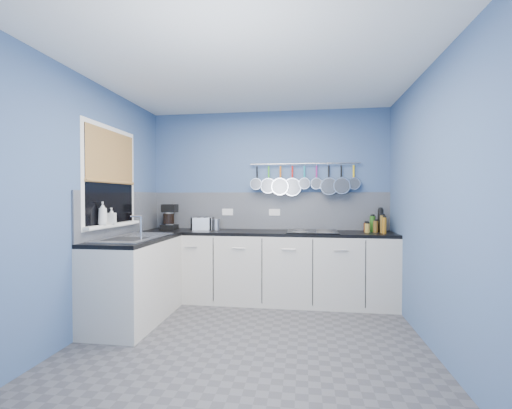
% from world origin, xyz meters
% --- Properties ---
extents(floor, '(3.20, 3.00, 0.02)m').
position_xyz_m(floor, '(0.00, 0.00, -0.01)').
color(floor, '#47474C').
rests_on(floor, ground).
extents(ceiling, '(3.20, 3.00, 0.02)m').
position_xyz_m(ceiling, '(0.00, 0.00, 2.51)').
color(ceiling, white).
rests_on(ceiling, ground).
extents(wall_back, '(3.20, 0.02, 2.50)m').
position_xyz_m(wall_back, '(0.00, 1.51, 1.25)').
color(wall_back, '#415B88').
rests_on(wall_back, ground).
extents(wall_front, '(3.20, 0.02, 2.50)m').
position_xyz_m(wall_front, '(0.00, -1.51, 1.25)').
color(wall_front, '#415B88').
rests_on(wall_front, ground).
extents(wall_left, '(0.02, 3.00, 2.50)m').
position_xyz_m(wall_left, '(-1.61, 0.00, 1.25)').
color(wall_left, '#415B88').
rests_on(wall_left, ground).
extents(wall_right, '(0.02, 3.00, 2.50)m').
position_xyz_m(wall_right, '(1.61, 0.00, 1.25)').
color(wall_right, '#415B88').
rests_on(wall_right, ground).
extents(backsplash_back, '(3.20, 0.02, 0.50)m').
position_xyz_m(backsplash_back, '(0.00, 1.49, 1.15)').
color(backsplash_back, slate).
rests_on(backsplash_back, wall_back).
extents(backsplash_left, '(0.02, 1.80, 0.50)m').
position_xyz_m(backsplash_left, '(-1.59, 0.60, 1.15)').
color(backsplash_left, slate).
rests_on(backsplash_left, wall_left).
extents(cabinet_run_back, '(3.20, 0.60, 0.86)m').
position_xyz_m(cabinet_run_back, '(0.00, 1.20, 0.43)').
color(cabinet_run_back, beige).
rests_on(cabinet_run_back, ground).
extents(worktop_back, '(3.20, 0.60, 0.04)m').
position_xyz_m(worktop_back, '(0.00, 1.20, 0.88)').
color(worktop_back, black).
rests_on(worktop_back, cabinet_run_back).
extents(cabinet_run_left, '(0.60, 1.20, 0.86)m').
position_xyz_m(cabinet_run_left, '(-1.30, 0.30, 0.43)').
color(cabinet_run_left, beige).
rests_on(cabinet_run_left, ground).
extents(worktop_left, '(0.60, 1.20, 0.04)m').
position_xyz_m(worktop_left, '(-1.30, 0.30, 0.88)').
color(worktop_left, black).
rests_on(worktop_left, cabinet_run_left).
extents(window_frame, '(0.01, 1.00, 1.10)m').
position_xyz_m(window_frame, '(-1.58, 0.30, 1.55)').
color(window_frame, white).
rests_on(window_frame, wall_left).
extents(window_glass, '(0.01, 0.90, 1.00)m').
position_xyz_m(window_glass, '(-1.57, 0.30, 1.55)').
color(window_glass, black).
rests_on(window_glass, wall_left).
extents(bamboo_blind, '(0.01, 0.90, 0.55)m').
position_xyz_m(bamboo_blind, '(-1.56, 0.30, 1.77)').
color(bamboo_blind, olive).
rests_on(bamboo_blind, wall_left).
extents(window_sill, '(0.10, 0.98, 0.03)m').
position_xyz_m(window_sill, '(-1.55, 0.30, 1.04)').
color(window_sill, white).
rests_on(window_sill, wall_left).
extents(sink_unit, '(0.50, 0.95, 0.01)m').
position_xyz_m(sink_unit, '(-1.30, 0.30, 0.90)').
color(sink_unit, silver).
rests_on(sink_unit, worktop_left).
extents(mixer_tap, '(0.12, 0.08, 0.26)m').
position_xyz_m(mixer_tap, '(-1.14, 0.12, 1.03)').
color(mixer_tap, silver).
rests_on(mixer_tap, worktop_left).
extents(socket_left, '(0.15, 0.01, 0.09)m').
position_xyz_m(socket_left, '(-0.55, 1.48, 1.13)').
color(socket_left, white).
rests_on(socket_left, backsplash_back).
extents(socket_right, '(0.15, 0.01, 0.09)m').
position_xyz_m(socket_right, '(0.10, 1.48, 1.13)').
color(socket_right, white).
rests_on(socket_right, backsplash_back).
extents(pot_rail, '(1.45, 0.02, 0.02)m').
position_xyz_m(pot_rail, '(0.50, 1.45, 1.78)').
color(pot_rail, silver).
rests_on(pot_rail, wall_back).
extents(soap_bottle_a, '(0.12, 0.12, 0.24)m').
position_xyz_m(soap_bottle_a, '(-1.53, 0.08, 1.17)').
color(soap_bottle_a, white).
rests_on(soap_bottle_a, window_sill).
extents(soap_bottle_b, '(0.09, 0.09, 0.17)m').
position_xyz_m(soap_bottle_b, '(-1.53, 0.24, 1.14)').
color(soap_bottle_b, white).
rests_on(soap_bottle_b, window_sill).
extents(paper_towel, '(0.12, 0.12, 0.24)m').
position_xyz_m(paper_towel, '(-1.30, 1.25, 1.02)').
color(paper_towel, white).
rests_on(paper_towel, worktop_back).
extents(coffee_maker, '(0.20, 0.22, 0.34)m').
position_xyz_m(coffee_maker, '(-1.30, 1.25, 1.07)').
color(coffee_maker, black).
rests_on(coffee_maker, worktop_back).
extents(toaster, '(0.28, 0.21, 0.16)m').
position_xyz_m(toaster, '(-0.84, 1.26, 0.98)').
color(toaster, silver).
rests_on(toaster, worktop_back).
extents(canister, '(0.11, 0.11, 0.14)m').
position_xyz_m(canister, '(-0.66, 1.29, 0.97)').
color(canister, silver).
rests_on(canister, worktop_back).
extents(hob, '(0.62, 0.55, 0.01)m').
position_xyz_m(hob, '(0.60, 1.17, 0.91)').
color(hob, black).
rests_on(hob, worktop_back).
extents(pan_0, '(0.16, 0.12, 0.35)m').
position_xyz_m(pan_0, '(-0.13, 1.44, 1.61)').
color(pan_0, silver).
rests_on(pan_0, pot_rail).
extents(pan_1, '(0.21, 0.09, 0.40)m').
position_xyz_m(pan_1, '(0.02, 1.44, 1.58)').
color(pan_1, silver).
rests_on(pan_1, pot_rail).
extents(pan_2, '(0.23, 0.13, 0.42)m').
position_xyz_m(pan_2, '(0.18, 1.44, 1.57)').
color(pan_2, silver).
rests_on(pan_2, pot_rail).
extents(pan_3, '(0.24, 0.07, 0.43)m').
position_xyz_m(pan_3, '(0.34, 1.44, 1.56)').
color(pan_3, silver).
rests_on(pan_3, pot_rail).
extents(pan_4, '(0.15, 0.12, 0.34)m').
position_xyz_m(pan_4, '(0.50, 1.44, 1.61)').
color(pan_4, silver).
rests_on(pan_4, pot_rail).
extents(pan_5, '(0.15, 0.06, 0.34)m').
position_xyz_m(pan_5, '(0.66, 1.44, 1.61)').
color(pan_5, silver).
rests_on(pan_5, pot_rail).
extents(pan_6, '(0.23, 0.11, 0.42)m').
position_xyz_m(pan_6, '(0.82, 1.44, 1.57)').
color(pan_6, silver).
rests_on(pan_6, pot_rail).
extents(pan_7, '(0.22, 0.11, 0.41)m').
position_xyz_m(pan_7, '(0.98, 1.44, 1.58)').
color(pan_7, silver).
rests_on(pan_7, pot_rail).
extents(pan_8, '(0.16, 0.07, 0.35)m').
position_xyz_m(pan_8, '(1.14, 1.44, 1.61)').
color(pan_8, silver).
rests_on(pan_8, pot_rail).
extents(condiment_0, '(0.07, 0.07, 0.29)m').
position_xyz_m(condiment_0, '(1.44, 1.30, 1.04)').
color(condiment_0, black).
rests_on(condiment_0, worktop_back).
extents(condiment_1, '(0.07, 0.07, 0.20)m').
position_xyz_m(condiment_1, '(1.35, 1.31, 1.00)').
color(condiment_1, '#265919').
rests_on(condiment_1, worktop_back).
extents(condiment_2, '(0.07, 0.07, 0.11)m').
position_xyz_m(condiment_2, '(1.28, 1.32, 0.96)').
color(condiment_2, '#4C190C').
rests_on(condiment_2, worktop_back).
extents(condiment_3, '(0.06, 0.06, 0.21)m').
position_xyz_m(condiment_3, '(1.45, 1.21, 1.01)').
color(condiment_3, brown).
rests_on(condiment_3, worktop_back).
extents(condiment_4, '(0.06, 0.06, 0.14)m').
position_xyz_m(condiment_4, '(1.37, 1.22, 0.97)').
color(condiment_4, brown).
rests_on(condiment_4, worktop_back).
extents(condiment_5, '(0.06, 0.06, 0.11)m').
position_xyz_m(condiment_5, '(1.27, 1.21, 0.96)').
color(condiment_5, olive).
rests_on(condiment_5, worktop_back).
extents(condiment_6, '(0.05, 0.05, 0.19)m').
position_xyz_m(condiment_6, '(1.45, 1.13, 1.00)').
color(condiment_6, '#8C5914').
rests_on(condiment_6, worktop_back).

